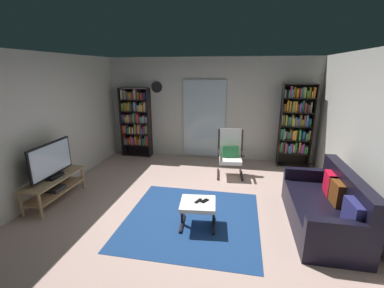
# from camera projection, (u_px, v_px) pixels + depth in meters

# --- Properties ---
(ground_plane) EXTENTS (7.02, 7.02, 0.00)m
(ground_plane) POSITION_uv_depth(u_px,v_px,m) (187.00, 211.00, 4.38)
(ground_plane) COLOR tan
(wall_back) EXTENTS (5.60, 0.06, 2.60)m
(wall_back) POSITION_uv_depth(u_px,v_px,m) (209.00, 109.00, 6.76)
(wall_back) COLOR beige
(wall_back) RESTS_ON ground
(wall_left) EXTENTS (0.06, 6.00, 2.60)m
(wall_left) POSITION_uv_depth(u_px,v_px,m) (34.00, 129.00, 4.51)
(wall_left) COLOR beige
(wall_left) RESTS_ON ground
(wall_right) EXTENTS (0.06, 6.00, 2.60)m
(wall_right) POSITION_uv_depth(u_px,v_px,m) (380.00, 146.00, 3.54)
(wall_right) COLOR beige
(wall_right) RESTS_ON ground
(glass_door_panel) EXTENTS (1.10, 0.01, 2.00)m
(glass_door_panel) POSITION_uv_depth(u_px,v_px,m) (204.00, 119.00, 6.79)
(glass_door_panel) COLOR silver
(area_rug) EXTENTS (2.09, 2.08, 0.01)m
(area_rug) POSITION_uv_depth(u_px,v_px,m) (192.00, 219.00, 4.16)
(area_rug) COLOR navy
(area_rug) RESTS_ON ground
(tv_stand) EXTENTS (0.44, 1.25, 0.46)m
(tv_stand) POSITION_uv_depth(u_px,v_px,m) (55.00, 186.00, 4.64)
(tv_stand) COLOR tan
(tv_stand) RESTS_ON ground
(television) EXTENTS (0.20, 1.00, 0.63)m
(television) POSITION_uv_depth(u_px,v_px,m) (51.00, 161.00, 4.51)
(television) COLOR black
(television) RESTS_ON tv_stand
(bookshelf_near_tv) EXTENTS (0.79, 0.30, 1.83)m
(bookshelf_near_tv) POSITION_uv_depth(u_px,v_px,m) (136.00, 121.00, 7.01)
(bookshelf_near_tv) COLOR black
(bookshelf_near_tv) RESTS_ON ground
(bookshelf_near_sofa) EXTENTS (0.74, 0.30, 1.99)m
(bookshelf_near_sofa) POSITION_uv_depth(u_px,v_px,m) (296.00, 124.00, 6.21)
(bookshelf_near_sofa) COLOR black
(bookshelf_near_sofa) RESTS_ON ground
(leather_sofa) EXTENTS (0.83, 1.82, 0.88)m
(leather_sofa) POSITION_uv_depth(u_px,v_px,m) (326.00, 208.00, 3.87)
(leather_sofa) COLOR black
(leather_sofa) RESTS_ON ground
(lounge_armchair) EXTENTS (0.62, 0.70, 1.02)m
(lounge_armchair) POSITION_uv_depth(u_px,v_px,m) (230.00, 151.00, 5.82)
(lounge_armchair) COLOR black
(lounge_armchair) RESTS_ON ground
(ottoman) EXTENTS (0.57, 0.53, 0.39)m
(ottoman) POSITION_uv_depth(u_px,v_px,m) (198.00, 206.00, 3.90)
(ottoman) COLOR white
(ottoman) RESTS_ON ground
(tv_remote) EXTENTS (0.10, 0.15, 0.02)m
(tv_remote) POSITION_uv_depth(u_px,v_px,m) (198.00, 201.00, 3.90)
(tv_remote) COLOR black
(tv_remote) RESTS_ON ottoman
(cell_phone) EXTENTS (0.13, 0.15, 0.01)m
(cell_phone) POSITION_uv_depth(u_px,v_px,m) (205.00, 201.00, 3.91)
(cell_phone) COLOR black
(cell_phone) RESTS_ON ottoman
(wall_clock) EXTENTS (0.29, 0.03, 0.29)m
(wall_clock) POSITION_uv_depth(u_px,v_px,m) (157.00, 87.00, 6.79)
(wall_clock) COLOR silver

